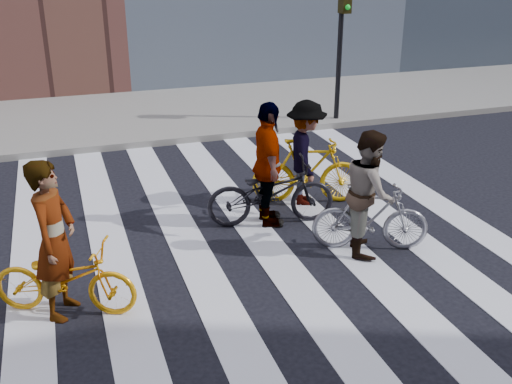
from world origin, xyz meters
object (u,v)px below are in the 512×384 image
bike_silver_mid (370,217)px  bike_dark_rear (271,193)px  rider_mid (369,192)px  rider_rear (268,165)px  traffic_signal (342,30)px  rider_left (55,240)px  rider_right (306,153)px  bike_yellow_right (308,171)px  bike_yellow_left (65,278)px

bike_silver_mid → bike_dark_rear: bearing=60.7°
rider_mid → rider_rear: 1.66m
traffic_signal → rider_left: bearing=-136.6°
rider_right → bike_yellow_right: bearing=-72.3°
bike_yellow_right → rider_left: rider_left is taller
rider_mid → rider_right: rider_mid is taller
bike_yellow_right → rider_rear: rider_rear is taller
bike_yellow_left → rider_rear: 3.53m
bike_silver_mid → rider_rear: rider_rear is taller
traffic_signal → bike_dark_rear: bearing=-126.1°
traffic_signal → rider_mid: bearing=-112.4°
bike_silver_mid → rider_right: size_ratio=0.93×
bike_dark_rear → rider_left: bearing=125.4°
bike_dark_rear → rider_left: (-3.22, -1.56, 0.45)m
bike_dark_rear → rider_mid: 1.67m
traffic_signal → rider_left: 9.39m
bike_silver_mid → rider_left: 4.31m
bike_dark_rear → rider_left: size_ratio=1.03×
bike_silver_mid → rider_right: 1.93m
bike_yellow_left → rider_left: bearing=113.9°
traffic_signal → rider_right: bearing=-122.5°
traffic_signal → bike_yellow_right: bearing=-122.0°
bike_yellow_right → rider_mid: rider_mid is taller
bike_dark_rear → rider_rear: bearing=99.6°
bike_silver_mid → rider_mid: rider_mid is taller
bike_yellow_right → rider_right: 0.33m
bike_silver_mid → rider_left: size_ratio=0.86×
traffic_signal → bike_dark_rear: (-3.53, -4.84, -1.75)m
traffic_signal → rider_rear: 6.15m
bike_silver_mid → bike_yellow_right: bearing=26.3°
bike_silver_mid → bike_dark_rear: size_ratio=0.83×
bike_yellow_left → rider_rear: bearing=-39.6°
bike_yellow_left → bike_yellow_right: bearing=-38.1°
bike_yellow_right → rider_mid: 1.91m
traffic_signal → bike_silver_mid: traffic_signal is taller
rider_left → rider_right: 4.60m
bike_yellow_left → rider_right: rider_right is taller
rider_left → rider_right: bearing=-38.1°
bike_dark_rear → rider_rear: rider_rear is taller
traffic_signal → rider_rear: bearing=-126.5°
traffic_signal → rider_rear: traffic_signal is taller
bike_yellow_left → bike_dark_rear: (3.17, 1.56, 0.07)m
bike_yellow_right → rider_right: (-0.05, 0.00, 0.33)m
bike_yellow_left → bike_dark_rear: bearing=-40.0°
bike_yellow_right → rider_left: (-4.11, -2.16, 0.41)m
rider_right → rider_rear: 1.08m
rider_left → bike_yellow_left: bearing=-66.1°
bike_silver_mid → rider_right: rider_right is taller
rider_rear → rider_left: bearing=125.7°
rider_left → rider_mid: (4.23, 0.28, -0.07)m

